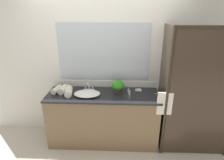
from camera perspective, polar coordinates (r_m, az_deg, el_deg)
name	(u,v)px	position (r m, az deg, el deg)	size (l,w,h in m)	color
ground_plane	(104,140)	(3.48, -2.59, -17.90)	(8.00, 8.00, 0.00)	beige
wall_back_with_mirror	(104,64)	(3.17, -2.44, 4.91)	(4.40, 0.06, 2.60)	silver
vanity_cabinet	(103,118)	(3.22, -2.71, -11.56)	(1.80, 0.58, 0.90)	brown
shower_enclosure	(188,94)	(2.94, 22.32, -4.01)	(1.20, 0.59, 2.00)	#2D2319
sink_basin	(87,94)	(2.97, -7.64, -4.14)	(0.42, 0.30, 0.06)	white
faucet	(89,87)	(3.13, -7.10, -2.27)	(0.17, 0.14, 0.17)	silver
potted_plant	(118,86)	(3.02, 1.86, -1.81)	(0.21, 0.21, 0.21)	#473828
soap_dish	(138,90)	(3.16, 8.08, -2.96)	(0.10, 0.07, 0.04)	silver
amenity_bottle_body_wash	(129,91)	(3.05, 5.11, -3.23)	(0.03, 0.03, 0.08)	white
amenity_bottle_conditioner	(130,97)	(2.83, 5.40, -5.18)	(0.02, 0.02, 0.09)	#4C7056
amenity_bottle_shampoo	(130,92)	(2.98, 5.42, -3.67)	(0.03, 0.03, 0.09)	silver
rolled_towel_near_edge	(57,90)	(3.18, -16.60, -2.84)	(0.09, 0.09, 0.22)	silver
rolled_towel_middle	(63,89)	(3.14, -14.74, -2.83)	(0.11, 0.11, 0.21)	silver
rolled_towel_far_edge	(69,91)	(3.04, -13.18, -3.44)	(0.12, 0.12, 0.26)	silver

